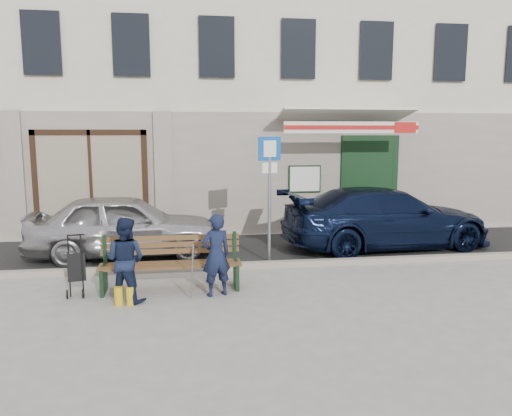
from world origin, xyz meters
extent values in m
plane|color=#9E9991|center=(0.00, 0.00, 0.00)|extent=(80.00, 80.00, 0.00)
cube|color=#282828|center=(0.00, 3.10, 0.01)|extent=(60.00, 3.20, 0.01)
cube|color=#9E9384|center=(0.00, 1.50, 0.06)|extent=(60.00, 0.18, 0.12)
cube|color=beige|center=(0.00, 8.50, 5.00)|extent=(20.00, 7.00, 10.00)
cube|color=#9E9384|center=(0.00, 4.96, 1.60)|extent=(20.00, 0.12, 3.20)
cube|color=maroon|center=(-3.20, 5.02, 1.55)|extent=(2.50, 0.12, 2.00)
cube|color=black|center=(4.10, 4.88, 1.30)|extent=(1.60, 0.10, 2.60)
cube|color=black|center=(4.10, 5.35, 1.20)|extent=(1.25, 0.90, 2.40)
cube|color=white|center=(2.30, 4.85, 1.45)|extent=(0.80, 0.03, 0.65)
cube|color=white|center=(3.20, 4.62, 3.08)|extent=(3.40, 1.72, 0.42)
cube|color=white|center=(3.20, 3.77, 2.80)|extent=(3.40, 0.05, 0.28)
cube|color=red|center=(3.20, 3.74, 2.80)|extent=(3.40, 0.02, 0.10)
imported|color=#B2B1B6|center=(-2.19, 2.87, 0.69)|extent=(4.14, 1.83, 1.39)
imported|color=black|center=(3.76, 2.85, 0.71)|extent=(5.06, 2.47, 1.42)
cylinder|color=gray|center=(0.84, 1.89, 1.25)|extent=(0.07, 0.07, 2.50)
cube|color=#0B4AA1|center=(0.84, 1.89, 2.36)|extent=(0.48, 0.14, 0.48)
cube|color=white|center=(0.84, 1.86, 2.36)|extent=(0.27, 0.08, 0.33)
cube|color=white|center=(0.84, 1.89, 1.97)|extent=(0.33, 0.10, 0.21)
cube|color=brown|center=(-1.14, 0.31, 0.45)|extent=(2.40, 0.50, 0.04)
cube|color=brown|center=(-1.14, 0.59, 0.74)|extent=(2.40, 0.10, 0.36)
cube|color=#15311B|center=(-2.26, 0.31, 0.23)|extent=(0.06, 0.50, 0.45)
cube|color=#15311B|center=(-0.02, 0.31, 0.23)|extent=(0.06, 0.50, 0.45)
cube|color=white|center=(-0.39, 0.21, 0.48)|extent=(0.34, 0.25, 0.11)
cylinder|color=gray|center=(-0.79, -0.36, 0.50)|extent=(0.07, 0.34, 0.96)
cylinder|color=gold|center=(-1.94, -0.34, 0.15)|extent=(0.13, 0.13, 0.30)
cylinder|color=gold|center=(-1.76, -0.34, 0.15)|extent=(0.13, 0.13, 0.30)
imported|color=#131934|center=(-0.39, -0.06, 0.69)|extent=(0.58, 0.47, 1.38)
imported|color=#141C37|center=(-1.84, -0.15, 0.69)|extent=(0.82, 0.74, 1.37)
cylinder|color=black|center=(-2.81, 0.11, 0.07)|extent=(0.06, 0.15, 0.14)
cylinder|color=black|center=(-2.56, 0.11, 0.07)|extent=(0.06, 0.15, 0.14)
cube|color=black|center=(-2.69, 0.32, 0.46)|extent=(0.34, 0.32, 0.49)
cylinder|color=black|center=(-2.69, 0.44, 0.99)|extent=(0.27, 0.08, 0.02)
camera|label=1|loc=(-0.88, -8.07, 2.70)|focal=35.00mm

